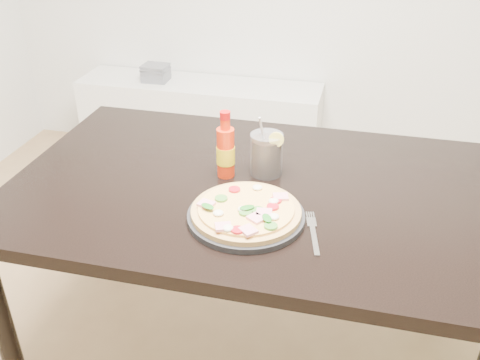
% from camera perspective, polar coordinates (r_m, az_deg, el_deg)
% --- Properties ---
extents(dining_table, '(1.40, 0.90, 0.75)m').
position_cam_1_polar(dining_table, '(1.61, 1.01, -2.96)').
color(dining_table, black).
rests_on(dining_table, ground).
extents(plate, '(0.31, 0.31, 0.02)m').
position_cam_1_polar(plate, '(1.41, 0.64, -3.89)').
color(plate, black).
rests_on(plate, dining_table).
extents(pizza, '(0.29, 0.29, 0.03)m').
position_cam_1_polar(pizza, '(1.40, 0.67, -3.28)').
color(pizza, tan).
rests_on(pizza, plate).
extents(hot_sauce_bottle, '(0.06, 0.06, 0.21)m').
position_cam_1_polar(hot_sauce_bottle, '(1.57, -1.54, 3.11)').
color(hot_sauce_bottle, red).
rests_on(hot_sauce_bottle, dining_table).
extents(cola_cup, '(0.10, 0.10, 0.19)m').
position_cam_1_polar(cola_cup, '(1.60, 2.83, 2.68)').
color(cola_cup, black).
rests_on(cola_cup, dining_table).
extents(fork, '(0.06, 0.19, 0.00)m').
position_cam_1_polar(fork, '(1.37, 7.79, -5.45)').
color(fork, silver).
rests_on(fork, dining_table).
extents(media_console, '(1.40, 0.34, 0.50)m').
position_cam_1_polar(media_console, '(3.20, -4.25, 6.06)').
color(media_console, white).
rests_on(media_console, ground).
extents(cd_stack, '(0.14, 0.12, 0.09)m').
position_cam_1_polar(cd_stack, '(3.16, -8.98, 11.23)').
color(cd_stack, slate).
rests_on(cd_stack, media_console).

